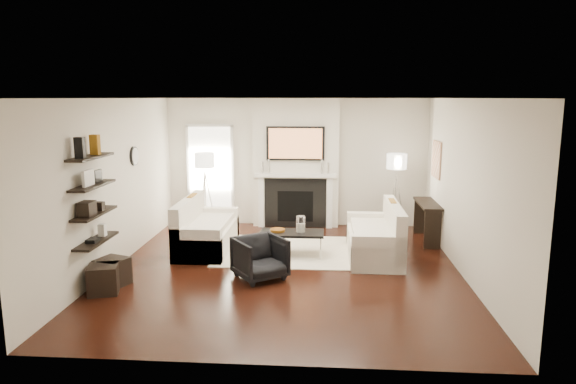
# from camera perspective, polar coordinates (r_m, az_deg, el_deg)

# --- Properties ---
(room_envelope) EXTENTS (6.00, 6.00, 6.00)m
(room_envelope) POSITION_cam_1_polar(r_m,az_deg,el_deg) (7.97, -0.31, 0.63)
(room_envelope) COLOR black
(room_envelope) RESTS_ON ground
(chimney_breast) EXTENTS (1.80, 0.25, 2.70)m
(chimney_breast) POSITION_cam_1_polar(r_m,az_deg,el_deg) (10.81, 0.87, 3.22)
(chimney_breast) COLOR silver
(chimney_breast) RESTS_ON floor
(fireplace_surround) EXTENTS (1.30, 0.02, 1.04)m
(fireplace_surround) POSITION_cam_1_polar(r_m,az_deg,el_deg) (10.82, 0.82, -1.23)
(fireplace_surround) COLOR black
(fireplace_surround) RESTS_ON floor
(firebox) EXTENTS (0.75, 0.02, 0.65)m
(firebox) POSITION_cam_1_polar(r_m,az_deg,el_deg) (10.83, 0.82, -1.60)
(firebox) COLOR black
(firebox) RESTS_ON floor
(mantel_pilaster_l) EXTENTS (0.12, 0.08, 1.10)m
(mantel_pilaster_l) POSITION_cam_1_polar(r_m,az_deg,el_deg) (10.84, -2.99, -1.05)
(mantel_pilaster_l) COLOR white
(mantel_pilaster_l) RESTS_ON floor
(mantel_pilaster_r) EXTENTS (0.12, 0.08, 1.10)m
(mantel_pilaster_r) POSITION_cam_1_polar(r_m,az_deg,el_deg) (10.76, 4.64, -1.16)
(mantel_pilaster_r) COLOR white
(mantel_pilaster_r) RESTS_ON floor
(mantel_shelf) EXTENTS (1.70, 0.18, 0.07)m
(mantel_shelf) POSITION_cam_1_polar(r_m,az_deg,el_deg) (10.66, 0.81, 1.87)
(mantel_shelf) COLOR white
(mantel_shelf) RESTS_ON chimney_breast
(tv_body) EXTENTS (1.20, 0.06, 0.70)m
(tv_body) POSITION_cam_1_polar(r_m,az_deg,el_deg) (10.61, 0.83, 5.42)
(tv_body) COLOR black
(tv_body) RESTS_ON chimney_breast
(tv_screen) EXTENTS (1.10, 0.00, 0.62)m
(tv_screen) POSITION_cam_1_polar(r_m,az_deg,el_deg) (10.58, 0.82, 5.40)
(tv_screen) COLOR #BF723F
(tv_screen) RESTS_ON tv_body
(candlestick_l_tall) EXTENTS (0.04, 0.04, 0.30)m
(candlestick_l_tall) POSITION_cam_1_polar(r_m,az_deg,el_deg) (10.69, -2.13, 2.89)
(candlestick_l_tall) COLOR silver
(candlestick_l_tall) RESTS_ON mantel_shelf
(candlestick_l_short) EXTENTS (0.04, 0.04, 0.24)m
(candlestick_l_short) POSITION_cam_1_polar(r_m,az_deg,el_deg) (10.71, -2.82, 2.74)
(candlestick_l_short) COLOR silver
(candlestick_l_short) RESTS_ON mantel_shelf
(candlestick_r_tall) EXTENTS (0.04, 0.04, 0.30)m
(candlestick_r_tall) POSITION_cam_1_polar(r_m,az_deg,el_deg) (10.63, 3.78, 2.83)
(candlestick_r_tall) COLOR silver
(candlestick_r_tall) RESTS_ON mantel_shelf
(candlestick_r_short) EXTENTS (0.04, 0.04, 0.24)m
(candlestick_r_short) POSITION_cam_1_polar(r_m,az_deg,el_deg) (10.63, 4.48, 2.66)
(candlestick_r_short) COLOR silver
(candlestick_r_short) RESTS_ON mantel_shelf
(hallway_panel) EXTENTS (0.90, 0.02, 2.10)m
(hallway_panel) POSITION_cam_1_polar(r_m,az_deg,el_deg) (11.21, -8.58, 1.82)
(hallway_panel) COLOR white
(hallway_panel) RESTS_ON floor
(door_trim_l) EXTENTS (0.06, 0.06, 2.16)m
(door_trim_l) POSITION_cam_1_polar(r_m,az_deg,el_deg) (11.31, -10.98, 1.82)
(door_trim_l) COLOR white
(door_trim_l) RESTS_ON floor
(door_trim_r) EXTENTS (0.06, 0.06, 2.16)m
(door_trim_r) POSITION_cam_1_polar(r_m,az_deg,el_deg) (11.10, -6.19, 1.79)
(door_trim_r) COLOR white
(door_trim_r) RESTS_ON floor
(door_trim_top) EXTENTS (1.02, 0.06, 0.06)m
(door_trim_top) POSITION_cam_1_polar(r_m,az_deg,el_deg) (11.09, -8.76, 7.33)
(door_trim_top) COLOR white
(door_trim_top) RESTS_ON wall_back
(rug) EXTENTS (2.60, 2.00, 0.01)m
(rug) POSITION_cam_1_polar(r_m,az_deg,el_deg) (9.24, 0.39, -6.56)
(rug) COLOR beige
(rug) RESTS_ON floor
(loveseat_left_base) EXTENTS (0.85, 1.80, 0.42)m
(loveseat_left_base) POSITION_cam_1_polar(r_m,az_deg,el_deg) (9.42, -8.95, -5.07)
(loveseat_left_base) COLOR white
(loveseat_left_base) RESTS_ON floor
(loveseat_left_back) EXTENTS (0.18, 1.80, 0.80)m
(loveseat_left_back) POSITION_cam_1_polar(r_m,az_deg,el_deg) (9.42, -10.99, -3.15)
(loveseat_left_back) COLOR white
(loveseat_left_back) RESTS_ON floor
(loveseat_left_arm_n) EXTENTS (0.85, 0.18, 0.60)m
(loveseat_left_arm_n) POSITION_cam_1_polar(r_m,az_deg,el_deg) (8.64, -10.18, -5.92)
(loveseat_left_arm_n) COLOR white
(loveseat_left_arm_n) RESTS_ON floor
(loveseat_left_arm_s) EXTENTS (0.85, 0.18, 0.60)m
(loveseat_left_arm_s) POSITION_cam_1_polar(r_m,az_deg,el_deg) (10.16, -7.94, -3.38)
(loveseat_left_arm_s) COLOR white
(loveseat_left_arm_s) RESTS_ON floor
(loveseat_left_cushion) EXTENTS (0.63, 1.44, 0.10)m
(loveseat_left_cushion) POSITION_cam_1_polar(r_m,az_deg,el_deg) (9.34, -8.70, -3.55)
(loveseat_left_cushion) COLOR white
(loveseat_left_cushion) RESTS_ON loveseat_left_base
(pillow_left_orange) EXTENTS (0.10, 0.42, 0.42)m
(pillow_left_orange) POSITION_cam_1_polar(r_m,az_deg,el_deg) (9.66, -10.58, -1.56)
(pillow_left_orange) COLOR #945E12
(pillow_left_orange) RESTS_ON loveseat_left_cushion
(pillow_left_charcoal) EXTENTS (0.10, 0.40, 0.40)m
(pillow_left_charcoal) POSITION_cam_1_polar(r_m,az_deg,el_deg) (9.09, -11.52, -2.40)
(pillow_left_charcoal) COLOR black
(pillow_left_charcoal) RESTS_ON loveseat_left_cushion
(loveseat_right_base) EXTENTS (0.85, 1.80, 0.42)m
(loveseat_right_base) POSITION_cam_1_polar(r_m,az_deg,el_deg) (8.99, 9.48, -5.83)
(loveseat_right_base) COLOR white
(loveseat_right_base) RESTS_ON floor
(loveseat_right_back) EXTENTS (0.18, 1.80, 0.80)m
(loveseat_right_back) POSITION_cam_1_polar(r_m,az_deg,el_deg) (8.95, 11.68, -3.89)
(loveseat_right_back) COLOR white
(loveseat_right_back) RESTS_ON floor
(loveseat_right_arm_n) EXTENTS (0.85, 0.18, 0.60)m
(loveseat_right_arm_n) POSITION_cam_1_polar(r_m,az_deg,el_deg) (8.20, 10.02, -6.81)
(loveseat_right_arm_n) COLOR white
(loveseat_right_arm_n) RESTS_ON floor
(loveseat_right_arm_s) EXTENTS (0.85, 0.18, 0.60)m
(loveseat_right_arm_s) POSITION_cam_1_polar(r_m,az_deg,el_deg) (9.75, 9.07, -3.99)
(loveseat_right_arm_s) COLOR white
(loveseat_right_arm_s) RESTS_ON floor
(loveseat_right_cushion) EXTENTS (0.63, 1.44, 0.10)m
(loveseat_right_cushion) POSITION_cam_1_polar(r_m,az_deg,el_deg) (8.92, 9.21, -4.23)
(loveseat_right_cushion) COLOR white
(loveseat_right_cushion) RESTS_ON loveseat_right_base
(pillow_right_orange) EXTENTS (0.10, 0.42, 0.42)m
(pillow_right_orange) POSITION_cam_1_polar(r_m,az_deg,el_deg) (9.19, 11.49, -2.20)
(pillow_right_orange) COLOR #945E12
(pillow_right_orange) RESTS_ON loveseat_right_cushion
(pillow_right_charcoal) EXTENTS (0.10, 0.40, 0.40)m
(pillow_right_charcoal) POSITION_cam_1_polar(r_m,az_deg,el_deg) (8.62, 11.99, -3.13)
(pillow_right_charcoal) COLOR black
(pillow_right_charcoal) RESTS_ON loveseat_right_cushion
(coffee_table) EXTENTS (1.10, 0.55, 0.04)m
(coffee_table) POSITION_cam_1_polar(r_m,az_deg,el_deg) (8.91, 0.45, -4.57)
(coffee_table) COLOR black
(coffee_table) RESTS_ON floor
(coffee_leg_nw) EXTENTS (0.02, 0.02, 0.38)m
(coffee_leg_nw) POSITION_cam_1_polar(r_m,az_deg,el_deg) (8.80, -2.92, -6.19)
(coffee_leg_nw) COLOR silver
(coffee_leg_nw) RESTS_ON floor
(coffee_leg_ne) EXTENTS (0.02, 0.02, 0.38)m
(coffee_leg_ne) POSITION_cam_1_polar(r_m,az_deg,el_deg) (8.74, 3.64, -6.32)
(coffee_leg_ne) COLOR silver
(coffee_leg_ne) RESTS_ON floor
(coffee_leg_sw) EXTENTS (0.02, 0.02, 0.38)m
(coffee_leg_sw) POSITION_cam_1_polar(r_m,az_deg,el_deg) (9.22, -2.58, -5.41)
(coffee_leg_sw) COLOR silver
(coffee_leg_sw) RESTS_ON floor
(coffee_leg_se) EXTENTS (0.02, 0.02, 0.38)m
(coffee_leg_se) POSITION_cam_1_polar(r_m,az_deg,el_deg) (9.16, 3.67, -5.53)
(coffee_leg_se) COLOR silver
(coffee_leg_se) RESTS_ON floor
(hurricane_glass) EXTENTS (0.16, 0.16, 0.28)m
(hurricane_glass) POSITION_cam_1_polar(r_m,az_deg,el_deg) (8.86, 1.42, -3.59)
(hurricane_glass) COLOR white
(hurricane_glass) RESTS_ON coffee_table
(hurricane_candle) EXTENTS (0.10, 0.10, 0.15)m
(hurricane_candle) POSITION_cam_1_polar(r_m,az_deg,el_deg) (8.88, 1.41, -3.99)
(hurricane_candle) COLOR white
(hurricane_candle) RESTS_ON coffee_table
(copper_bowl) EXTENTS (0.26, 0.26, 0.04)m
(copper_bowl) POSITION_cam_1_polar(r_m,az_deg,el_deg) (8.92, -1.16, -4.26)
(copper_bowl) COLOR #B3691D
(copper_bowl) RESTS_ON coffee_table
(armchair) EXTENTS (0.93, 0.92, 0.70)m
(armchair) POSITION_cam_1_polar(r_m,az_deg,el_deg) (7.82, -3.12, -7.11)
(armchair) COLOR black
(armchair) RESTS_ON floor
(lamp_left_post) EXTENTS (0.02, 0.02, 1.20)m
(lamp_left_post) POSITION_cam_1_polar(r_m,az_deg,el_deg) (10.78, -9.14, -0.97)
(lamp_left_post) COLOR silver
(lamp_left_post) RESTS_ON floor
(lamp_left_shade) EXTENTS (0.40, 0.40, 0.30)m
(lamp_left_shade) POSITION_cam_1_polar(r_m,az_deg,el_deg) (10.64, -9.27, 3.52)
(lamp_left_shade) COLOR white
(lamp_left_shade) RESTS_ON lamp_left_post
(lamp_left_leg_a) EXTENTS (0.25, 0.02, 1.23)m
(lamp_left_leg_a) POSITION_cam_1_polar(r_m,az_deg,el_deg) (10.75, -8.57, -0.98)
(lamp_left_leg_a) COLOR silver
(lamp_left_leg_a) RESTS_ON floor
(lamp_left_leg_b) EXTENTS (0.14, 0.22, 1.23)m
(lamp_left_leg_b) POSITION_cam_1_polar(r_m,az_deg,el_deg) (10.88, -9.31, -0.87)
(lamp_left_leg_b) COLOR silver
(lamp_left_leg_b) RESTS_ON floor
(lamp_left_leg_c) EXTENTS (0.14, 0.22, 1.23)m
(lamp_left_leg_c) POSITION_cam_1_polar(r_m,az_deg,el_deg) (10.70, -9.54, -1.07)
(lamp_left_leg_c) COLOR silver
(lamp_left_leg_c) RESTS_ON floor
(lamp_right_post) EXTENTS (0.02, 0.02, 1.20)m
(lamp_right_post) POSITION_cam_1_polar(r_m,az_deg,el_deg) (10.66, 11.82, -1.19)
(lamp_right_post) COLOR silver
(lamp_right_post) RESTS_ON floor
(lamp_right_shade) EXTENTS (0.40, 0.40, 0.30)m
(lamp_right_shade) POSITION_cam_1_polar(r_m,az_deg,el_deg) (10.53, 11.99, 3.35)
(lamp_right_shade) COLOR white
(lamp_right_shade) RESTS_ON lamp_right_post
(lamp_right_leg_a) EXTENTS (0.25, 0.02, 1.23)m
(lamp_right_leg_a) POSITION_cam_1_polar(r_m,az_deg,el_deg) (10.68, 12.40, -1.19)
(lamp_right_leg_a) COLOR silver
(lamp_right_leg_a) RESTS_ON floor
(lamp_right_leg_b) EXTENTS (0.14, 0.22, 1.23)m
(lamp_right_leg_b) POSITION_cam_1_polar(r_m,az_deg,el_deg) (10.75, 11.46, -1.08)
(lamp_right_leg_b) COLOR silver
(lamp_right_leg_b) RESTS_ON floor
(lamp_right_leg_c) EXTENTS (0.14, 0.22, 1.23)m
(lamp_right_leg_c) POSITION_cam_1_polar(r_m,az_deg,el_deg) (10.56, 11.59, -1.29)
(lamp_right_leg_c) COLOR silver
(lamp_right_leg_c) RESTS_ON floor
(console_top) EXTENTS (0.35, 1.20, 0.04)m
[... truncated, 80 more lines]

